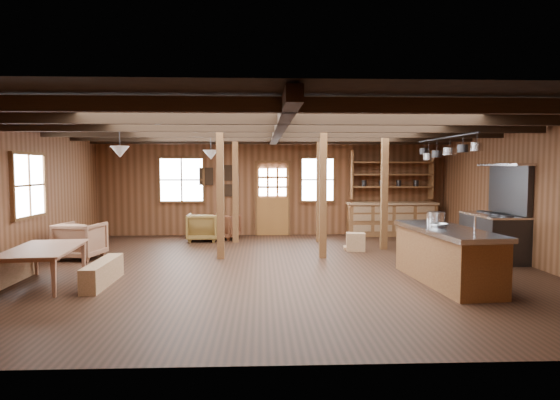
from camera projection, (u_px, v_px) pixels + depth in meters
name	position (u px, v px, depth m)	size (l,w,h in m)	color
room	(278.00, 196.00, 9.01)	(10.04, 9.04, 2.84)	black
ceiling_joists	(278.00, 130.00, 9.10)	(9.80, 8.82, 0.18)	black
timber_posts	(297.00, 191.00, 11.11)	(3.95, 2.35, 2.80)	#472414
back_door	(273.00, 205.00, 13.48)	(1.02, 0.08, 2.15)	brown
window_back_left	(182.00, 180.00, 13.34)	(1.32, 0.06, 1.32)	white
window_back_right	(318.00, 180.00, 13.50)	(1.02, 0.06, 1.32)	white
window_left	(29.00, 185.00, 9.30)	(0.14, 1.24, 1.32)	white
notice_boards	(220.00, 178.00, 13.38)	(1.08, 0.03, 0.90)	silver
back_counter	(391.00, 215.00, 13.39)	(2.55, 0.60, 2.45)	brown
pendant_lamps	(170.00, 153.00, 9.86)	(1.86, 2.36, 0.66)	#2B2B2D
pot_rack	(444.00, 150.00, 9.39)	(0.32, 3.00, 0.45)	#2B2B2D
kitchen_island	(446.00, 255.00, 7.89)	(1.12, 2.57, 1.20)	brown
step_stool	(356.00, 242.00, 10.96)	(0.48, 0.34, 0.42)	olive
commercial_range	(496.00, 229.00, 9.92)	(0.85, 1.65, 2.04)	#2B2B2D
dining_table	(46.00, 266.00, 7.76)	(1.80, 1.00, 0.63)	#8E5A40
bench_wall	(0.00, 271.00, 7.73)	(0.33, 1.75, 0.48)	olive
bench_aisle	(103.00, 273.00, 7.80)	(0.27, 1.44, 0.40)	olive
armchair_a	(203.00, 227.00, 12.43)	(0.79, 0.81, 0.74)	brown
armchair_b	(224.00, 226.00, 12.82)	(0.73, 0.75, 0.68)	brown
armchair_c	(80.00, 240.00, 9.99)	(0.85, 0.87, 0.79)	brown
counter_pot	(436.00, 217.00, 8.69)	(0.32, 0.32, 0.19)	silver
bowl	(439.00, 225.00, 7.93)	(0.27, 0.27, 0.07)	silver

